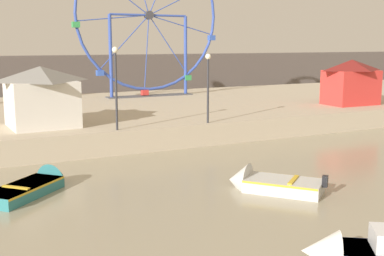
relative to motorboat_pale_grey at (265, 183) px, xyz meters
name	(u,v)px	position (x,y,z in m)	size (l,w,h in m)	color
quay_promenade	(140,113)	(1.64, 18.16, 0.36)	(110.00, 19.73, 1.26)	#B7A88E
distant_town_skyline	(74,76)	(1.64, 38.18, 1.93)	(140.00, 3.00, 4.40)	#564C47
motorboat_pale_grey	(265,183)	(0.00, 0.00, 0.00)	(3.54, 3.83, 1.49)	silver
motorboat_teal_painted	(37,185)	(-8.10, 3.94, -0.03)	(3.95, 3.82, 1.30)	teal
motorboat_white_red_stripe	(377,252)	(-1.14, -6.73, 0.00)	(4.56, 3.70, 1.34)	silver
ferris_wheel_blue_frame	(149,18)	(4.52, 23.39, 7.51)	(12.62, 1.20, 12.97)	#334CA8
carnival_booth_red_striped	(351,81)	(15.53, 11.46, 2.70)	(4.06, 2.81, 3.28)	red
carnival_booth_white_ticket	(41,95)	(-6.43, 11.73, 2.68)	(3.91, 3.91, 3.25)	silver
promenade_lamp_near	(208,78)	(2.14, 8.73, 3.54)	(0.32, 0.32, 3.89)	#2D2D33
promenade_lamp_far	(116,77)	(-3.19, 8.81, 3.76)	(0.32, 0.32, 4.29)	#2D2D33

